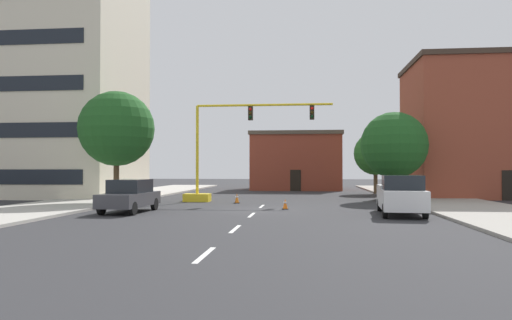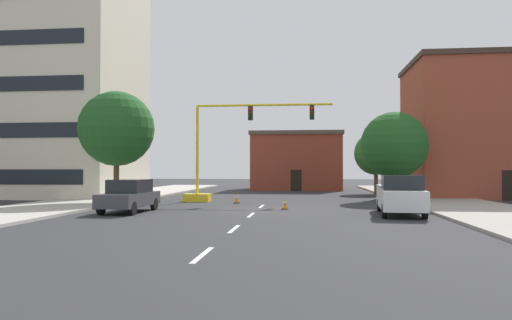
# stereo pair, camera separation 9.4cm
# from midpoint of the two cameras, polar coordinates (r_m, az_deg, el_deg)

# --- Properties ---
(ground_plane) EXTENTS (160.00, 160.00, 0.00)m
(ground_plane) POSITION_cam_midpoint_polar(r_m,az_deg,el_deg) (26.79, 0.26, -6.00)
(ground_plane) COLOR #2D2D30
(sidewalk_left) EXTENTS (6.00, 56.00, 0.14)m
(sidewalk_left) POSITION_cam_midpoint_polar(r_m,az_deg,el_deg) (37.67, -17.09, -4.42)
(sidewalk_left) COLOR #B2ADA3
(sidewalk_left) RESTS_ON ground_plane
(sidewalk_right) EXTENTS (6.00, 56.00, 0.14)m
(sidewalk_right) POSITION_cam_midpoint_polar(r_m,az_deg,el_deg) (35.86, 21.33, -4.56)
(sidewalk_right) COLOR #9E998E
(sidewalk_right) RESTS_ON ground_plane
(lane_stripe_seg_0) EXTENTS (0.16, 2.40, 0.01)m
(lane_stripe_seg_0) POSITION_cam_midpoint_polar(r_m,az_deg,el_deg) (13.05, -6.22, -11.22)
(lane_stripe_seg_0) COLOR silver
(lane_stripe_seg_0) RESTS_ON ground_plane
(lane_stripe_seg_1) EXTENTS (0.16, 2.40, 0.01)m
(lane_stripe_seg_1) POSITION_cam_midpoint_polar(r_m,az_deg,el_deg) (18.40, -2.50, -8.25)
(lane_stripe_seg_1) COLOR silver
(lane_stripe_seg_1) RESTS_ON ground_plane
(lane_stripe_seg_2) EXTENTS (0.16, 2.40, 0.01)m
(lane_stripe_seg_2) POSITION_cam_midpoint_polar(r_m,az_deg,el_deg) (23.82, -0.49, -6.61)
(lane_stripe_seg_2) COLOR silver
(lane_stripe_seg_2) RESTS_ON ground_plane
(lane_stripe_seg_3) EXTENTS (0.16, 2.40, 0.01)m
(lane_stripe_seg_3) POSITION_cam_midpoint_polar(r_m,az_deg,el_deg) (29.27, 0.76, -5.57)
(lane_stripe_seg_3) COLOR silver
(lane_stripe_seg_3) RESTS_ON ground_plane
(building_tall_left) EXTENTS (14.27, 11.34, 24.28)m
(building_tall_left) POSITION_cam_midpoint_polar(r_m,az_deg,el_deg) (45.05, -23.38, 11.65)
(building_tall_left) COLOR beige
(building_tall_left) RESTS_ON ground_plane
(building_brick_center) EXTENTS (9.88, 8.66, 6.30)m
(building_brick_center) POSITION_cam_midpoint_polar(r_m,az_deg,el_deg) (53.36, 4.97, -0.14)
(building_brick_center) COLOR brown
(building_brick_center) RESTS_ON ground_plane
(building_row_right) EXTENTS (12.29, 9.34, 11.15)m
(building_row_right) POSITION_cam_midpoint_polar(r_m,az_deg,el_deg) (43.32, 25.94, 3.39)
(building_row_right) COLOR brown
(building_row_right) RESTS_ON ground_plane
(traffic_signal_gantry) EXTENTS (10.36, 1.20, 6.83)m
(traffic_signal_gantry) POSITION_cam_midpoint_polar(r_m,az_deg,el_deg) (33.44, -4.64, -1.03)
(traffic_signal_gantry) COLOR yellow
(traffic_signal_gantry) RESTS_ON ground_plane
(traffic_light_pole_right) EXTENTS (0.32, 0.47, 4.80)m
(traffic_light_pole_right) POSITION_cam_midpoint_polar(r_m,az_deg,el_deg) (34.46, 15.63, 1.01)
(traffic_light_pole_right) COLOR yellow
(traffic_light_pole_right) RESTS_ON ground_plane
(tree_left_near) EXTENTS (4.91, 4.91, 7.39)m
(tree_left_near) POSITION_cam_midpoint_polar(r_m,az_deg,el_deg) (32.54, -16.30, 3.61)
(tree_left_near) COLOR #4C3823
(tree_left_near) RESTS_ON ground_plane
(tree_right_far) EXTENTS (3.95, 3.95, 5.69)m
(tree_right_far) POSITION_cam_midpoint_polar(r_m,az_deg,el_deg) (45.09, 14.23, 0.75)
(tree_right_far) COLOR brown
(tree_right_far) RESTS_ON ground_plane
(tree_right_mid) EXTENTS (4.73, 4.73, 6.37)m
(tree_right_mid) POSITION_cam_midpoint_polar(r_m,az_deg,el_deg) (35.33, 16.31, 1.73)
(tree_right_mid) COLOR #4C3823
(tree_right_mid) RESTS_ON ground_plane
(pickup_truck_white) EXTENTS (2.45, 5.55, 1.99)m
(pickup_truck_white) POSITION_cam_midpoint_polar(r_m,az_deg,el_deg) (24.88, 17.02, -4.08)
(pickup_truck_white) COLOR white
(pickup_truck_white) RESTS_ON ground_plane
(sedan_dark_gray_near_left) EXTENTS (2.00, 4.56, 1.74)m
(sedan_dark_gray_near_left) POSITION_cam_midpoint_polar(r_m,az_deg,el_deg) (26.11, -14.85, -4.14)
(sedan_dark_gray_near_left) COLOR #3D3D42
(sedan_dark_gray_near_left) RESTS_ON ground_plane
(traffic_cone_roadside_a) EXTENTS (0.36, 0.36, 0.67)m
(traffic_cone_roadside_a) POSITION_cam_midpoint_polar(r_m,az_deg,el_deg) (31.90, -2.23, -4.61)
(traffic_cone_roadside_a) COLOR black
(traffic_cone_roadside_a) RESTS_ON ground_plane
(traffic_cone_roadside_b) EXTENTS (0.36, 0.36, 0.60)m
(traffic_cone_roadside_b) POSITION_cam_midpoint_polar(r_m,az_deg,el_deg) (27.21, 3.59, -5.29)
(traffic_cone_roadside_b) COLOR black
(traffic_cone_roadside_b) RESTS_ON ground_plane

